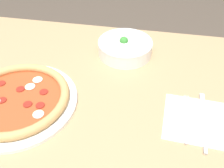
# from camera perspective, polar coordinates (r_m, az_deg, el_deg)

# --- Properties ---
(dining_table) EXTENTS (1.36, 0.76, 0.72)m
(dining_table) POSITION_cam_1_polar(r_m,az_deg,el_deg) (0.89, -3.82, -4.93)
(dining_table) COLOR tan
(dining_table) RESTS_ON ground_plane
(pizza) EXTENTS (0.36, 0.36, 0.04)m
(pizza) POSITION_cam_1_polar(r_m,az_deg,el_deg) (0.79, -20.95, -3.24)
(pizza) COLOR white
(pizza) RESTS_ON dining_table
(bowl) EXTENTS (0.20, 0.20, 0.07)m
(bowl) POSITION_cam_1_polar(r_m,az_deg,el_deg) (0.93, 3.02, 8.52)
(bowl) COLOR white
(bowl) RESTS_ON dining_table
(napkin) EXTENTS (0.18, 0.18, 0.00)m
(napkin) POSITION_cam_1_polar(r_m,az_deg,el_deg) (0.74, 18.50, -7.80)
(napkin) COLOR white
(napkin) RESTS_ON dining_table
(fork) EXTENTS (0.02, 0.18, 0.00)m
(fork) POSITION_cam_1_polar(r_m,az_deg,el_deg) (0.73, 16.57, -7.51)
(fork) COLOR silver
(fork) RESTS_ON napkin
(knife) EXTENTS (0.02, 0.22, 0.01)m
(knife) POSITION_cam_1_polar(r_m,az_deg,el_deg) (0.74, 20.23, -8.34)
(knife) COLOR silver
(knife) RESTS_ON napkin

